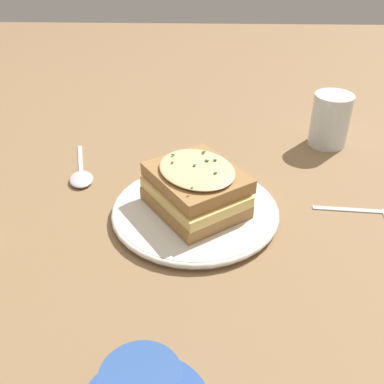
{
  "coord_description": "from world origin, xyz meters",
  "views": [
    {
      "loc": [
        0.57,
        0.0,
        0.42
      ],
      "look_at": [
        0.01,
        -0.01,
        0.04
      ],
      "focal_mm": 42.0,
      "sensor_mm": 36.0,
      "label": 1
    }
  ],
  "objects": [
    {
      "name": "fork",
      "position": [
        -0.01,
        0.28,
        0.0
      ],
      "size": [
        0.03,
        0.17,
        0.0
      ],
      "rotation": [
        0.0,
        0.0,
        6.2
      ],
      "color": "silver",
      "rests_on": "ground_plane"
    },
    {
      "name": "sandwich",
      "position": [
        0.01,
        -0.01,
        0.05
      ],
      "size": [
        0.19,
        0.18,
        0.07
      ],
      "rotation": [
        0.0,
        0.0,
        3.76
      ],
      "color": "#A37542",
      "rests_on": "dinner_plate"
    },
    {
      "name": "water_glass",
      "position": [
        -0.24,
        0.24,
        0.05
      ],
      "size": [
        0.07,
        0.07,
        0.1
      ],
      "primitive_type": "cylinder",
      "color": "silver",
      "rests_on": "ground_plane"
    },
    {
      "name": "dinner_plate",
      "position": [
        0.01,
        -0.01,
        0.01
      ],
      "size": [
        0.26,
        0.26,
        0.01
      ],
      "color": "silver",
      "rests_on": "ground_plane"
    },
    {
      "name": "spoon",
      "position": [
        -0.09,
        -0.21,
        0.0
      ],
      "size": [
        0.16,
        0.06,
        0.01
      ],
      "rotation": [
        0.0,
        0.0,
        4.97
      ],
      "color": "silver",
      "rests_on": "ground_plane"
    },
    {
      "name": "ground_plane",
      "position": [
        0.0,
        0.0,
        0.0
      ],
      "size": [
        2.4,
        2.4,
        0.0
      ],
      "primitive_type": "plane",
      "color": "olive"
    }
  ]
}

